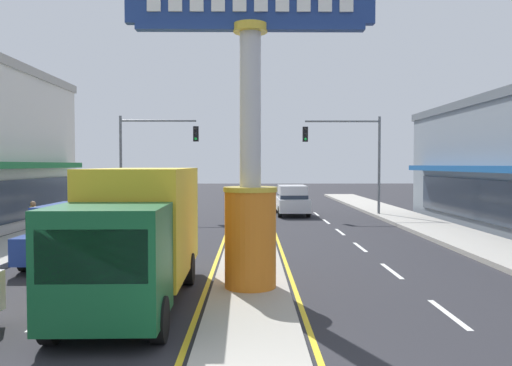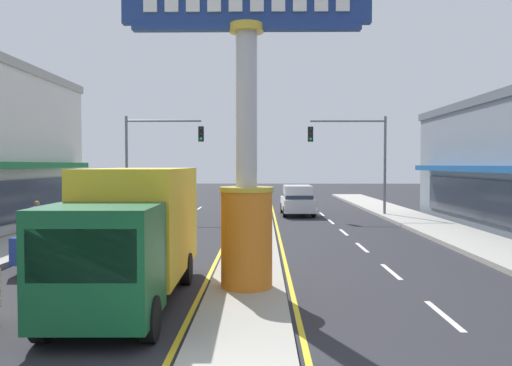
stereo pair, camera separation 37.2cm
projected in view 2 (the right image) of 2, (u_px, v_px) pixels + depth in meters
The scene contains 11 objects.
median_strip at pixel (254, 231), 23.96m from camera, with size 1.93×52.00×0.14m, color #A39E93.
sidewalk_left at pixel (48, 236), 22.07m from camera, with size 2.96×60.00×0.18m, color #ADA89E.
sidewalk_right at pixel (461, 237), 21.84m from camera, with size 2.96×60.00×0.18m, color #ADA89E.
lane_markings at pixel (254, 236), 22.61m from camera, with size 8.67×52.00×0.01m.
district_sign at pixel (247, 144), 12.51m from camera, with size 6.14×1.35×7.86m.
traffic_light_left_side at pixel (155, 148), 30.82m from camera, with size 4.86×0.46×6.20m.
traffic_light_right_side at pixel (357, 148), 30.95m from camera, with size 4.86×0.46×6.20m.
suv_near_right_lane at pixel (297, 200), 31.97m from camera, with size 2.01×4.62×1.90m.
box_truck_far_right_lane at pixel (134, 229), 11.86m from camera, with size 2.31×6.93×3.12m.
suv_mid_left_lane at pixel (73, 232), 16.74m from camera, with size 1.99×4.61×1.90m.
pedestrian_near_kerb at pixel (37, 218), 19.97m from camera, with size 0.40×0.46×1.60m.
Camera 2 is at (0.40, -5.86, 3.21)m, focal length 35.30 mm.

